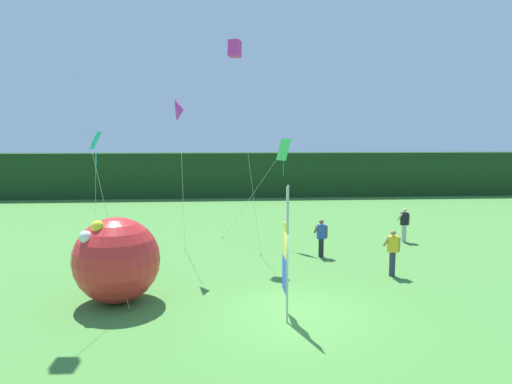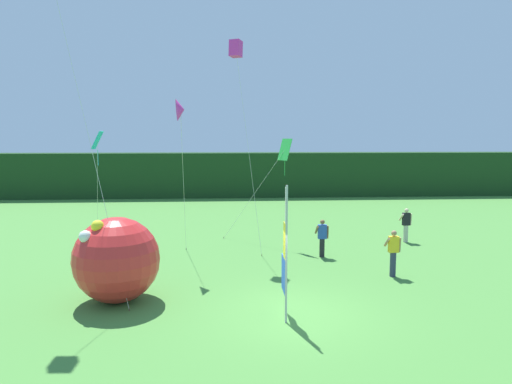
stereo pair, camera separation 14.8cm
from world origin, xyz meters
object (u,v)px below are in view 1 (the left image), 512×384
object	(u,v)px
person_mid_field	(393,252)
kite_cyan_diamond_0	(96,144)
person_far_left	(404,224)
banner_flag	(286,255)
person_near_banner	(321,237)
inflatable_balloon	(116,260)
person_far_right	(93,250)
kite_magenta_box_1	(235,50)
kite_magenta_delta_2	(180,110)
kite_green_diamond_3	(282,153)

from	to	relation	value
person_mid_field	kite_cyan_diamond_0	distance (m)	13.86
person_far_left	kite_cyan_diamond_0	size ratio (longest dim) A/B	0.31
banner_flag	person_near_banner	distance (m)	7.13
inflatable_balloon	banner_flag	bearing A→B (deg)	-18.58
person_far_right	person_near_banner	bearing A→B (deg)	9.87
kite_cyan_diamond_0	person_near_banner	bearing A→B (deg)	-15.04
kite_cyan_diamond_0	kite_magenta_box_1	size ratio (longest dim) A/B	0.58
kite_cyan_diamond_0	kite_magenta_box_1	world-z (taller)	kite_magenta_box_1
person_near_banner	kite_magenta_box_1	distance (m)	8.89
person_near_banner	kite_magenta_delta_2	distance (m)	7.93
kite_magenta_delta_2	kite_green_diamond_3	world-z (taller)	kite_magenta_delta_2
person_far_left	person_far_right	bearing A→B (deg)	-163.39
banner_flag	person_far_left	xyz separation A→B (m)	(7.13, 9.16, -0.96)
banner_flag	kite_magenta_delta_2	size ratio (longest dim) A/B	0.58
person_far_right	kite_cyan_diamond_0	bearing A→B (deg)	101.49
person_far_left	person_far_right	distance (m)	14.43
person_near_banner	person_far_left	size ratio (longest dim) A/B	0.97
person_far_left	inflatable_balloon	distance (m)	14.30
banner_flag	person_far_right	xyz separation A→B (m)	(-6.70, 5.03, -1.00)
kite_cyan_diamond_0	person_far_left	bearing A→B (deg)	-0.62
person_near_banner	inflatable_balloon	bearing A→B (deg)	-146.83
person_far_right	kite_cyan_diamond_0	size ratio (longest dim) A/B	0.29
banner_flag	kite_cyan_diamond_0	distance (m)	12.36
person_far_left	kite_green_diamond_3	distance (m)	7.02
person_near_banner	kite_magenta_delta_2	xyz separation A→B (m)	(-5.82, -1.02, 5.29)
banner_flag	kite_magenta_delta_2	bearing A→B (deg)	121.04
banner_flag	person_far_right	size ratio (longest dim) A/B	2.43
inflatable_balloon	kite_cyan_diamond_0	bearing A→B (deg)	108.19
person_near_banner	person_mid_field	bearing A→B (deg)	-54.94
person_far_right	inflatable_balloon	distance (m)	3.74
kite_cyan_diamond_0	kite_magenta_delta_2	bearing A→B (deg)	-41.47
person_near_banner	inflatable_balloon	xyz separation A→B (m)	(-7.52, -4.92, 0.48)
person_near_banner	person_far_right	world-z (taller)	person_near_banner
person_far_right	kite_magenta_delta_2	distance (m)	6.30
person_near_banner	person_far_left	world-z (taller)	person_far_left
person_far_left	person_far_right	world-z (taller)	person_far_left
person_near_banner	kite_cyan_diamond_0	size ratio (longest dim) A/B	0.30
banner_flag	person_far_right	world-z (taller)	banner_flag
kite_cyan_diamond_0	kite_magenta_delta_2	distance (m)	5.77
person_near_banner	person_far_left	distance (m)	5.32
person_near_banner	kite_green_diamond_3	xyz separation A→B (m)	(-1.40, 2.53, 3.53)
person_near_banner	person_far_right	size ratio (longest dim) A/B	1.02
person_far_right	kite_magenta_box_1	world-z (taller)	kite_magenta_box_1
kite_magenta_delta_2	person_far_right	bearing A→B (deg)	-170.27
person_far_left	kite_cyan_diamond_0	world-z (taller)	kite_cyan_diamond_0
kite_cyan_diamond_0	kite_magenta_box_1	xyz separation A→B (m)	(6.40, -1.38, 4.09)
banner_flag	inflatable_balloon	bearing A→B (deg)	161.42
inflatable_balloon	kite_magenta_box_1	xyz separation A→B (m)	(3.90, 6.23, 7.53)
person_far_left	person_mid_field	bearing A→B (deg)	-115.76
person_mid_field	kite_magenta_box_1	world-z (taller)	kite_magenta_box_1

